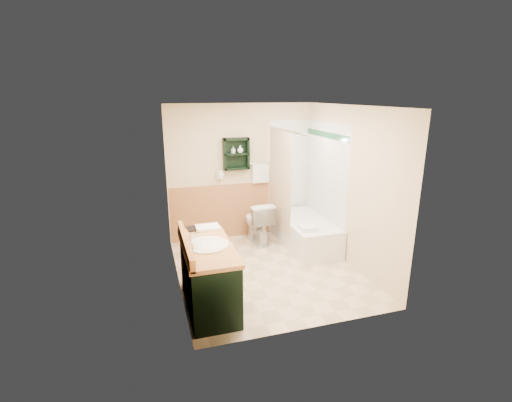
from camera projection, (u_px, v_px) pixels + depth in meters
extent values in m
plane|color=beige|center=(267.00, 270.00, 5.58)|extent=(3.00, 3.00, 0.00)
cube|color=#F4E7BF|center=(240.00, 172.00, 6.64)|extent=(2.60, 0.04, 2.40)
cube|color=#F4E7BF|center=(173.00, 201.00, 4.87)|extent=(0.04, 3.00, 2.40)
cube|color=#F4E7BF|center=(350.00, 187.00, 5.61)|extent=(0.04, 3.00, 2.40)
cube|color=white|center=(268.00, 104.00, 4.90)|extent=(2.60, 3.00, 0.04)
cube|color=black|center=(236.00, 154.00, 6.40)|extent=(0.45, 0.15, 0.55)
cylinder|color=silver|center=(285.00, 130.00, 5.85)|extent=(0.03, 1.60, 0.03)
cube|color=black|center=(209.00, 276.00, 4.54)|extent=(0.59, 1.28, 0.81)
cube|color=white|center=(305.00, 233.00, 6.40)|extent=(0.72, 1.50, 0.48)
imported|color=white|center=(258.00, 222.00, 6.55)|extent=(0.47, 0.78, 0.74)
cube|color=white|center=(208.00, 228.00, 4.95)|extent=(0.31, 0.24, 0.04)
imported|color=black|center=(187.00, 223.00, 4.89)|extent=(0.15, 0.03, 0.20)
cube|color=white|center=(308.00, 228.00, 5.84)|extent=(0.26, 0.22, 0.07)
imported|color=white|center=(233.00, 152.00, 6.37)|extent=(0.09, 0.13, 0.05)
imported|color=white|center=(240.00, 150.00, 6.40)|extent=(0.15, 0.16, 0.10)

